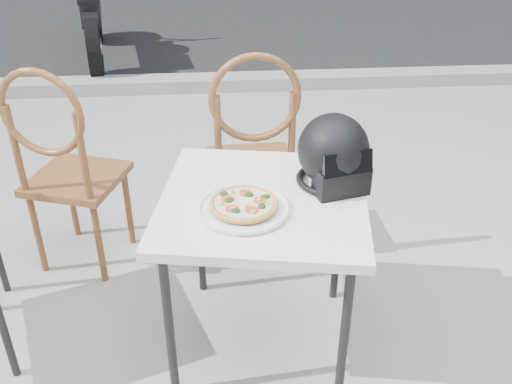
{
  "coord_description": "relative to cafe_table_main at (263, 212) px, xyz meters",
  "views": [
    {
      "loc": [
        -0.3,
        -2.13,
        1.89
      ],
      "look_at": [
        -0.15,
        -0.3,
        0.8
      ],
      "focal_mm": 40.0,
      "sensor_mm": 36.0,
      "label": 1
    }
  ],
  "objects": [
    {
      "name": "plate",
      "position": [
        -0.08,
        -0.09,
        0.08
      ],
      "size": [
        0.38,
        0.38,
        0.02
      ],
      "rotation": [
        0.0,
        0.0,
        0.08
      ],
      "color": "silver",
      "rests_on": "cafe_table_main"
    },
    {
      "name": "cafe_chair_side",
      "position": [
        -0.91,
        0.63,
        -0.06
      ],
      "size": [
        0.54,
        0.54,
        1.12
      ],
      "rotation": [
        0.0,
        0.0,
        2.83
      ],
      "color": "brown",
      "rests_on": "ground"
    },
    {
      "name": "cafe_chair_main",
      "position": [
        0.01,
        0.67,
        -0.04
      ],
      "size": [
        0.46,
        0.46,
        1.15
      ],
      "rotation": [
        0.0,
        0.0,
        3.18
      ],
      "color": "brown",
      "rests_on": "ground"
    },
    {
      "name": "cafe_table_main",
      "position": [
        0.0,
        0.0,
        0.0
      ],
      "size": [
        0.92,
        0.92,
        0.75
      ],
      "rotation": [
        0.0,
        0.0,
        -0.17
      ],
      "color": "white",
      "rests_on": "ground"
    },
    {
      "name": "motorcycle",
      "position": [
        -1.4,
        4.3,
        -0.23
      ],
      "size": [
        0.58,
        2.06,
        1.03
      ],
      "rotation": [
        0.0,
        0.0,
        0.16
      ],
      "color": "black",
      "rests_on": "street_asphalt"
    },
    {
      "name": "pizza",
      "position": [
        -0.08,
        -0.09,
        0.1
      ],
      "size": [
        0.28,
        0.28,
        0.03
      ],
      "rotation": [
        0.0,
        0.0,
        -0.09
      ],
      "color": "#BF9446",
      "rests_on": "plate"
    },
    {
      "name": "ground",
      "position": [
        0.12,
        0.25,
        -0.69
      ],
      "size": [
        80.0,
        80.0,
        0.0
      ],
      "primitive_type": "plane",
      "color": "#999891",
      "rests_on": "ground"
    },
    {
      "name": "curb",
      "position": [
        0.12,
        3.25,
        -0.63
      ],
      "size": [
        30.0,
        0.25,
        0.12
      ],
      "primitive_type": "cube",
      "color": "gray",
      "rests_on": "ground"
    },
    {
      "name": "helmet",
      "position": [
        0.29,
        0.09,
        0.2
      ],
      "size": [
        0.34,
        0.35,
        0.29
      ],
      "rotation": [
        0.0,
        0.0,
        0.24
      ],
      "color": "black",
      "rests_on": "cafe_table_main"
    }
  ]
}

